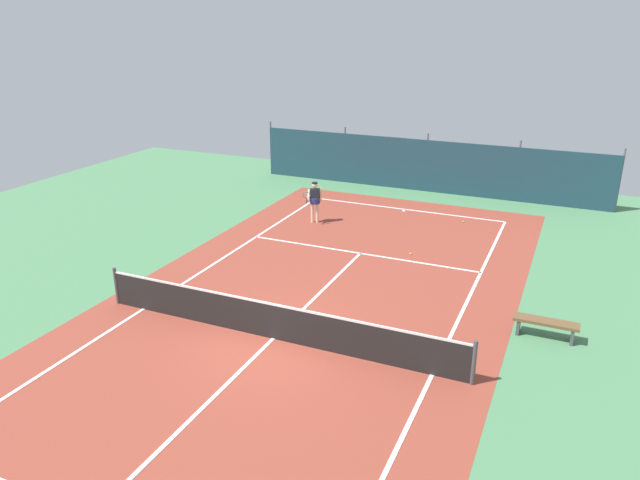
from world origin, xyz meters
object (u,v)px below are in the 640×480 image
at_px(tennis_net, 273,321).
at_px(courtside_bench, 546,324).
at_px(tennis_ball_near_player, 411,254).
at_px(parked_car, 387,156).
at_px(tennis_player, 315,199).
at_px(tennis_ball_midcourt, 463,222).

relative_size(tennis_net, courtside_bench, 6.33).
relative_size(tennis_ball_near_player, courtside_bench, 0.04).
bearing_deg(courtside_bench, tennis_ball_near_player, 138.42).
xyz_separation_m(tennis_ball_near_player, parked_car, (-4.39, 10.83, 0.81)).
height_order(tennis_player, parked_car, parked_car).
height_order(tennis_net, tennis_ball_near_player, tennis_net).
height_order(tennis_ball_midcourt, courtside_bench, courtside_bench).
height_order(tennis_ball_near_player, parked_car, parked_car).
bearing_deg(courtside_bench, tennis_player, 146.80).
xyz_separation_m(parked_car, courtside_bench, (9.08, -14.99, -0.46)).
xyz_separation_m(tennis_player, tennis_ball_near_player, (4.44, -1.82, -0.93)).
height_order(tennis_ball_near_player, tennis_ball_midcourt, same).
height_order(tennis_ball_midcourt, parked_car, parked_car).
xyz_separation_m(tennis_net, tennis_ball_near_player, (1.62, 7.01, -0.48)).
relative_size(tennis_net, tennis_ball_near_player, 153.33).
bearing_deg(tennis_player, tennis_ball_midcourt, -176.22).
relative_size(tennis_player, courtside_bench, 1.03).
bearing_deg(tennis_net, tennis_ball_near_player, 77.01).
bearing_deg(tennis_player, courtside_bench, 127.04).
bearing_deg(tennis_player, tennis_net, 88.00).
distance_m(tennis_player, courtside_bench, 10.93).
relative_size(tennis_player, tennis_ball_near_player, 24.85).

